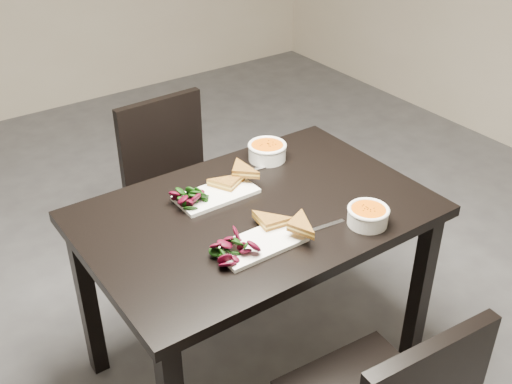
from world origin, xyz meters
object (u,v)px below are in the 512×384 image
(plate_far, at_px, (216,195))
(plate_near, at_px, (260,244))
(chair_far, at_px, (176,181))
(soup_bowl_near, at_px, (368,215))
(table, at_px, (256,232))
(soup_bowl_far, at_px, (267,150))

(plate_far, bearing_deg, plate_near, -97.31)
(chair_far, relative_size, plate_near, 2.92)
(plate_near, relative_size, plate_far, 0.99)
(plate_far, bearing_deg, soup_bowl_near, -53.67)
(chair_far, bearing_deg, soup_bowl_near, -81.87)
(plate_near, bearing_deg, table, 58.44)
(soup_bowl_near, bearing_deg, plate_near, 163.61)
(soup_bowl_near, xyz_separation_m, soup_bowl_far, (-0.01, 0.56, 0.00))
(chair_far, distance_m, soup_bowl_near, 1.09)
(table, relative_size, plate_far, 4.10)
(soup_bowl_near, height_order, plate_far, soup_bowl_near)
(soup_bowl_far, bearing_deg, table, -132.03)
(plate_far, xyz_separation_m, soup_bowl_far, (0.31, 0.12, 0.03))
(soup_bowl_near, distance_m, soup_bowl_far, 0.56)
(table, xyz_separation_m, plate_far, (-0.07, 0.15, 0.11))
(plate_far, bearing_deg, chair_far, 76.80)
(table, xyz_separation_m, soup_bowl_far, (0.25, 0.27, 0.14))
(plate_near, relative_size, soup_bowl_near, 2.06)
(plate_near, height_order, plate_far, same)
(table, distance_m, plate_near, 0.24)
(chair_far, relative_size, plate_far, 2.91)
(plate_near, xyz_separation_m, soup_bowl_far, (0.36, 0.45, 0.03))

